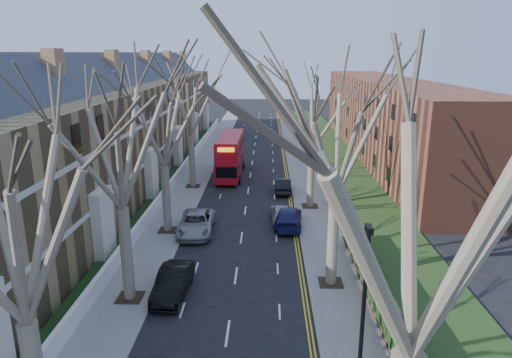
# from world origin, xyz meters

# --- Properties ---
(pavement_left) EXTENTS (3.00, 102.00, 0.12)m
(pavement_left) POSITION_xyz_m (-6.00, 39.00, 0.06)
(pavement_left) COLOR slate
(pavement_left) RESTS_ON ground
(pavement_right) EXTENTS (3.00, 102.00, 0.12)m
(pavement_right) POSITION_xyz_m (6.00, 39.00, 0.06)
(pavement_right) COLOR slate
(pavement_right) RESTS_ON ground
(terrace_left) EXTENTS (9.70, 78.00, 13.60)m
(terrace_left) POSITION_xyz_m (-13.65, 31.00, 5.53)
(terrace_left) COLOR olive
(terrace_left) RESTS_ON ground
(flats_right) EXTENTS (13.97, 54.00, 10.00)m
(flats_right) POSITION_xyz_m (17.46, 43.00, 4.98)
(flats_right) COLOR brown
(flats_right) RESTS_ON ground
(wall_hedge_right) EXTENTS (0.70, 24.00, 1.80)m
(wall_hedge_right) POSITION_xyz_m (7.70, 2.00, 1.12)
(wall_hedge_right) COLOR #513822
(wall_hedge_right) RESTS_ON ground
(front_wall_left) EXTENTS (0.30, 78.00, 1.00)m
(front_wall_left) POSITION_xyz_m (-7.65, 31.00, 0.62)
(front_wall_left) COLOR white
(front_wall_left) RESTS_ON ground
(grass_verge_right) EXTENTS (6.00, 102.00, 0.06)m
(grass_verge_right) POSITION_xyz_m (10.50, 39.00, 0.15)
(grass_verge_right) COLOR #1E3513
(grass_verge_right) RESTS_ON ground
(lamp_post) EXTENTS (0.18, 0.50, 8.11)m
(lamp_post) POSITION_xyz_m (5.00, -3.50, 4.57)
(lamp_post) COLOR black
(lamp_post) RESTS_ON ground
(tree_left_near) EXTENTS (9.80, 9.80, 13.73)m
(tree_left_near) POSITION_xyz_m (-5.70, -4.00, 8.93)
(tree_left_near) COLOR #6E634E
(tree_left_near) RESTS_ON ground
(tree_left_mid) EXTENTS (10.50, 10.50, 14.71)m
(tree_left_mid) POSITION_xyz_m (-5.70, 6.00, 9.56)
(tree_left_mid) COLOR #6E634E
(tree_left_mid) RESTS_ON ground
(tree_left_far) EXTENTS (10.15, 10.15, 14.22)m
(tree_left_far) POSITION_xyz_m (-5.70, 16.00, 9.24)
(tree_left_far) COLOR #6E634E
(tree_left_far) RESTS_ON ground
(tree_left_dist) EXTENTS (10.50, 10.50, 14.71)m
(tree_left_dist) POSITION_xyz_m (-5.70, 28.00, 9.56)
(tree_left_dist) COLOR #6E634E
(tree_left_dist) RESTS_ON ground
(tree_right_near) EXTENTS (10.85, 10.85, 15.20)m
(tree_right_near) POSITION_xyz_m (5.70, -6.00, 9.86)
(tree_right_near) COLOR #6E634E
(tree_right_near) RESTS_ON ground
(tree_right_mid) EXTENTS (10.50, 10.50, 14.71)m
(tree_right_mid) POSITION_xyz_m (5.70, 8.00, 9.56)
(tree_right_mid) COLOR #6E634E
(tree_right_mid) RESTS_ON ground
(tree_right_far) EXTENTS (10.15, 10.15, 14.22)m
(tree_right_far) POSITION_xyz_m (5.70, 22.00, 9.24)
(tree_right_far) COLOR #6E634E
(tree_right_far) RESTS_ON ground
(double_decker_bus) EXTENTS (2.78, 10.47, 4.39)m
(double_decker_bus) POSITION_xyz_m (-2.22, 32.82, 2.15)
(double_decker_bus) COLOR #AD0C18
(double_decker_bus) RESTS_ON ground
(car_left_mid) EXTENTS (1.80, 4.70, 1.53)m
(car_left_mid) POSITION_xyz_m (-3.39, 6.62, 0.76)
(car_left_mid) COLOR black
(car_left_mid) RESTS_ON ground
(car_left_far) EXTENTS (2.76, 5.66, 1.55)m
(car_left_far) POSITION_xyz_m (-3.49, 15.89, 0.77)
(car_left_far) COLOR gray
(car_left_far) RESTS_ON ground
(car_right_near) EXTENTS (2.46, 5.31, 1.50)m
(car_right_near) POSITION_xyz_m (3.57, 17.42, 0.75)
(car_right_near) COLOR #171A51
(car_right_near) RESTS_ON ground
(car_right_mid) EXTENTS (1.95, 4.27, 1.42)m
(car_right_mid) POSITION_xyz_m (3.03, 18.50, 0.71)
(car_right_mid) COLOR #999BA2
(car_right_mid) RESTS_ON ground
(car_right_far) EXTENTS (1.67, 4.36, 1.42)m
(car_right_far) POSITION_xyz_m (3.47, 26.54, 0.71)
(car_right_far) COLOR black
(car_right_far) RESTS_ON ground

